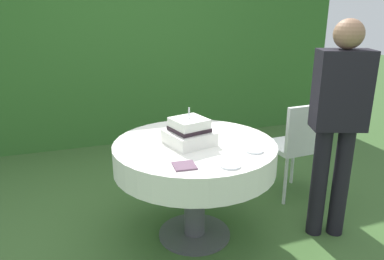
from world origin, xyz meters
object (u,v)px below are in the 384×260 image
(cake_table, at_px, (195,158))
(garden_chair, at_px, (298,141))
(napkin_stack, at_px, (184,166))
(wedding_cake, at_px, (190,132))
(standing_person, at_px, (338,118))
(serving_plate_near, at_px, (254,151))
(serving_plate_far, at_px, (230,165))

(cake_table, xyz_separation_m, garden_chair, (1.06, 0.28, -0.10))
(napkin_stack, bearing_deg, cake_table, 61.86)
(cake_table, distance_m, napkin_stack, 0.43)
(wedding_cake, relative_size, standing_person, 0.23)
(serving_plate_near, relative_size, serving_plate_far, 0.96)
(wedding_cake, relative_size, serving_plate_far, 2.83)
(serving_plate_near, height_order, serving_plate_far, same)
(standing_person, bearing_deg, wedding_cake, 163.10)
(garden_chair, bearing_deg, napkin_stack, -152.93)
(serving_plate_near, distance_m, napkin_stack, 0.52)
(serving_plate_near, xyz_separation_m, serving_plate_far, (-0.25, -0.17, 0.00))
(cake_table, xyz_separation_m, serving_plate_far, (0.07, -0.45, 0.12))
(cake_table, xyz_separation_m, wedding_cake, (-0.04, 0.00, 0.20))
(serving_plate_near, xyz_separation_m, garden_chair, (0.74, 0.56, -0.22))
(napkin_stack, relative_size, standing_person, 0.08)
(wedding_cake, height_order, serving_plate_near, wedding_cake)
(serving_plate_near, bearing_deg, garden_chair, 37.16)
(standing_person, bearing_deg, napkin_stack, -176.77)
(napkin_stack, bearing_deg, wedding_cake, 66.79)
(garden_chair, bearing_deg, wedding_cake, -166.03)
(cake_table, relative_size, napkin_stack, 8.66)
(cake_table, xyz_separation_m, standing_person, (0.96, -0.30, 0.29))
(napkin_stack, relative_size, garden_chair, 0.15)
(wedding_cake, bearing_deg, serving_plate_far, -76.85)
(wedding_cake, bearing_deg, standing_person, -16.90)
(wedding_cake, distance_m, serving_plate_near, 0.47)
(cake_table, relative_size, standing_person, 0.72)
(wedding_cake, distance_m, garden_chair, 1.17)
(wedding_cake, height_order, napkin_stack, wedding_cake)
(serving_plate_far, relative_size, standing_person, 0.08)
(serving_plate_near, bearing_deg, napkin_stack, -170.94)
(serving_plate_far, height_order, standing_person, standing_person)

